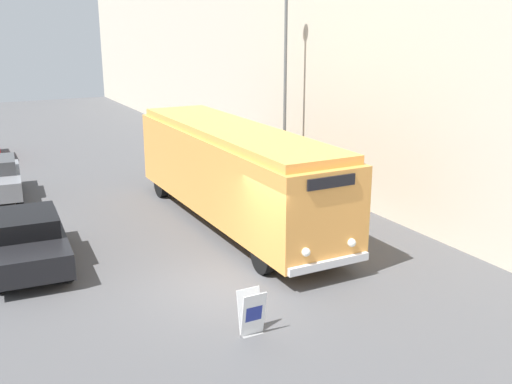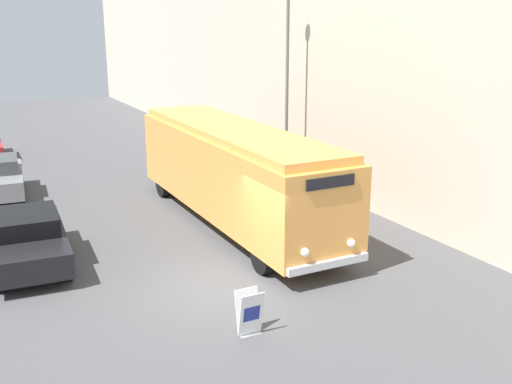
{
  "view_description": "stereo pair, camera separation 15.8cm",
  "coord_description": "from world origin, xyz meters",
  "px_view_note": "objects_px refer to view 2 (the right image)",
  "views": [
    {
      "loc": [
        -5.59,
        -12.32,
        6.39
      ],
      "look_at": [
        1.83,
        1.73,
        1.82
      ],
      "focal_mm": 42.0,
      "sensor_mm": 36.0,
      "label": 1
    },
    {
      "loc": [
        -5.45,
        -12.4,
        6.39
      ],
      "look_at": [
        1.83,
        1.73,
        1.82
      ],
      "focal_mm": 42.0,
      "sensor_mm": 36.0,
      "label": 2
    }
  ],
  "objects_px": {
    "sign_board": "(250,313)",
    "parked_car_near": "(29,239)",
    "vintage_bus": "(234,170)",
    "streetlamp": "(287,63)"
  },
  "relations": [
    {
      "from": "vintage_bus",
      "to": "streetlamp",
      "type": "relative_size",
      "value": 1.44
    },
    {
      "from": "vintage_bus",
      "to": "parked_car_near",
      "type": "distance_m",
      "value": 6.51
    },
    {
      "from": "streetlamp",
      "to": "sign_board",
      "type": "bearing_deg",
      "value": -123.68
    },
    {
      "from": "sign_board",
      "to": "vintage_bus",
      "type": "bearing_deg",
      "value": 67.21
    },
    {
      "from": "sign_board",
      "to": "streetlamp",
      "type": "relative_size",
      "value": 0.13
    },
    {
      "from": "vintage_bus",
      "to": "streetlamp",
      "type": "height_order",
      "value": "streetlamp"
    },
    {
      "from": "sign_board",
      "to": "parked_car_near",
      "type": "height_order",
      "value": "parked_car_near"
    },
    {
      "from": "vintage_bus",
      "to": "sign_board",
      "type": "distance_m",
      "value": 7.36
    },
    {
      "from": "vintage_bus",
      "to": "parked_car_near",
      "type": "relative_size",
      "value": 2.45
    },
    {
      "from": "sign_board",
      "to": "parked_car_near",
      "type": "distance_m",
      "value": 7.09
    }
  ]
}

